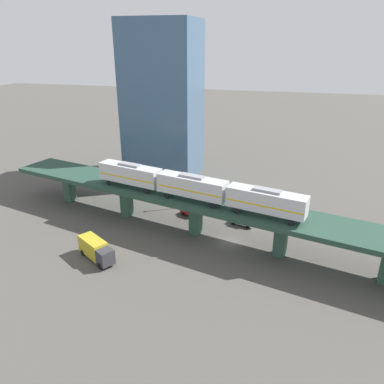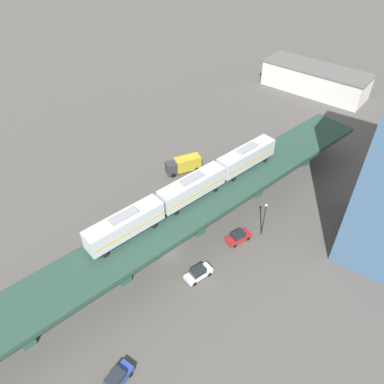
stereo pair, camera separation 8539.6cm
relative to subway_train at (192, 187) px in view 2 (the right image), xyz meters
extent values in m
plane|color=#4C4944|center=(-0.20, -6.60, -9.38)|extent=(400.00, 400.00, 0.00)
cube|color=#244135|center=(-0.20, -6.60, -2.94)|extent=(30.31, 91.31, 0.80)
cube|color=#2D5142|center=(-5.86, -29.41, -6.36)|extent=(2.18, 2.18, 6.04)
cube|color=#2D5142|center=(-2.24, -14.85, -6.36)|extent=(2.18, 2.18, 6.04)
cube|color=#2D5142|center=(1.37, -0.30, -6.36)|extent=(2.18, 2.18, 6.04)
cube|color=#2D5142|center=(4.98, 14.26, -6.36)|extent=(2.18, 2.18, 6.04)
cube|color=#2D5142|center=(8.59, 28.82, -6.36)|extent=(2.18, 2.18, 6.04)
cube|color=silver|center=(-3.03, -12.23, 0.00)|extent=(5.61, 12.32, 3.10)
cube|color=gold|center=(-3.03, -12.23, -0.30)|extent=(5.59, 12.10, 0.24)
cube|color=gray|center=(-3.03, -12.23, 1.73)|extent=(2.37, 4.41, 0.36)
cylinder|color=black|center=(-5.20, -16.02, -2.12)|extent=(0.42, 0.87, 0.84)
cylinder|color=black|center=(-2.89, -16.59, -2.12)|extent=(0.42, 0.87, 0.84)
cylinder|color=black|center=(-3.18, -7.87, -2.12)|extent=(0.42, 0.87, 0.84)
cylinder|color=black|center=(-0.87, -8.44, -2.12)|extent=(0.42, 0.87, 0.84)
cube|color=silver|center=(0.00, 0.00, 0.00)|extent=(5.61, 12.32, 3.10)
cube|color=gold|center=(0.00, 0.00, -0.30)|extent=(5.59, 12.10, 0.24)
cube|color=gray|center=(0.00, 0.00, 1.73)|extent=(2.37, 4.41, 0.36)
cylinder|color=black|center=(-2.17, -3.79, -2.12)|extent=(0.42, 0.87, 0.84)
cylinder|color=black|center=(0.14, -4.36, -2.12)|extent=(0.42, 0.87, 0.84)
cylinder|color=black|center=(-0.14, 4.36, -2.12)|extent=(0.42, 0.87, 0.84)
cylinder|color=black|center=(2.17, 3.79, -2.12)|extent=(0.42, 0.87, 0.84)
cube|color=silver|center=(3.03, 12.23, 0.00)|extent=(5.61, 12.32, 3.10)
cube|color=gold|center=(3.03, 12.23, -0.30)|extent=(5.59, 12.10, 0.24)
cube|color=gray|center=(3.03, 12.23, 1.73)|extent=(2.37, 4.41, 0.36)
cylinder|color=black|center=(0.87, 8.44, -2.12)|extent=(0.42, 0.87, 0.84)
cylinder|color=black|center=(3.18, 7.87, -2.12)|extent=(0.42, 0.87, 0.84)
cylinder|color=black|center=(2.89, 16.59, -2.12)|extent=(0.42, 0.87, 0.84)
cylinder|color=black|center=(5.20, 16.02, -2.12)|extent=(0.42, 0.87, 0.84)
cube|color=#AD1E1E|center=(7.99, 2.13, -8.65)|extent=(3.28, 4.75, 0.80)
cube|color=#1E2328|center=(7.93, 1.99, -7.87)|extent=(2.33, 2.65, 0.76)
cylinder|color=black|center=(6.67, 1.11, -9.05)|extent=(0.46, 0.70, 0.66)
cylinder|color=black|center=(8.26, 0.49, -9.05)|extent=(0.46, 0.70, 0.66)
cylinder|color=black|center=(7.71, 3.77, -9.05)|extent=(0.46, 0.70, 0.66)
cylinder|color=black|center=(9.30, 3.15, -9.05)|extent=(0.46, 0.70, 0.66)
cube|color=#233D93|center=(7.30, -26.34, -8.65)|extent=(1.85, 4.42, 0.80)
cube|color=#1E2328|center=(7.30, -26.49, -7.87)|extent=(1.66, 2.22, 0.76)
cylinder|color=black|center=(6.43, -24.92, -9.05)|extent=(0.25, 0.66, 0.66)
cylinder|color=black|center=(8.14, -24.90, -9.05)|extent=(0.25, 0.66, 0.66)
cube|color=silver|center=(6.66, -7.85, -8.65)|extent=(3.06, 4.74, 0.80)
cube|color=#1E2328|center=(6.62, -7.99, -7.87)|extent=(2.24, 2.60, 0.76)
cylinder|color=black|center=(5.41, -8.95, -9.05)|extent=(0.43, 0.70, 0.66)
cylinder|color=black|center=(7.04, -9.48, -9.05)|extent=(0.43, 0.70, 0.66)
cylinder|color=black|center=(6.29, -6.23, -9.05)|extent=(0.43, 0.70, 0.66)
cylinder|color=black|center=(7.92, -6.75, -9.05)|extent=(0.43, 0.70, 0.66)
cube|color=#333338|center=(-12.16, 10.11, -7.73)|extent=(2.93, 2.86, 2.30)
cube|color=gold|center=(-10.25, 13.16, -7.53)|extent=(4.71, 5.63, 2.70)
cylinder|color=black|center=(-13.00, 10.64, -8.88)|extent=(0.83, 1.03, 1.00)
cylinder|color=black|center=(-11.32, 9.59, -8.88)|extent=(0.83, 1.03, 1.00)
cylinder|color=black|center=(-10.30, 15.04, -8.88)|extent=(0.83, 1.03, 1.00)
cylinder|color=black|center=(-8.54, 13.94, -8.88)|extent=(0.83, 1.03, 1.00)
cylinder|color=black|center=(10.52, 5.67, -6.13)|extent=(0.20, 0.20, 6.50)
sphere|color=beige|center=(10.52, 5.67, -2.66)|extent=(0.44, 0.44, 0.44)
cube|color=beige|center=(-2.60, 63.47, -6.18)|extent=(28.57, 11.74, 6.40)
cube|color=#595654|center=(-2.60, 63.47, -2.78)|extent=(29.14, 11.97, 0.40)
camera|label=1|loc=(-55.05, -14.52, 22.32)|focal=35.00mm
camera|label=2|loc=(25.83, -37.11, 37.86)|focal=35.00mm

